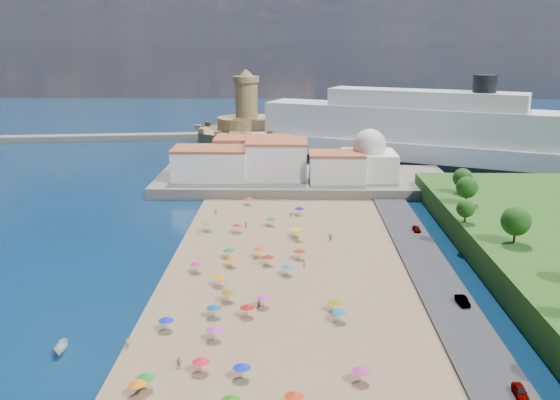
{
  "coord_description": "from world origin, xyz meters",
  "views": [
    {
      "loc": [
        7.03,
        -115.24,
        44.98
      ],
      "look_at": [
        4.0,
        25.0,
        8.0
      ],
      "focal_mm": 40.0,
      "sensor_mm": 36.0,
      "label": 1
    }
  ],
  "objects": [
    {
      "name": "jetty",
      "position": [
        -12.0,
        108.0,
        1.2
      ],
      "size": [
        18.0,
        70.0,
        2.4
      ],
      "primitive_type": "cube",
      "color": "#59544C",
      "rests_on": "ground"
    },
    {
      "name": "fortress",
      "position": [
        -12.0,
        138.0,
        6.68
      ],
      "size": [
        40.0,
        40.0,
        32.4
      ],
      "color": "#9B7C4D",
      "rests_on": "ground"
    },
    {
      "name": "breakwater",
      "position": [
        -110.0,
        153.0,
        1.3
      ],
      "size": [
        199.03,
        34.77,
        2.6
      ],
      "primitive_type": "cube",
      "rotation": [
        0.0,
        0.0,
        0.14
      ],
      "color": "#59544C",
      "rests_on": "ground"
    },
    {
      "name": "beachgoers",
      "position": [
        -1.05,
        -2.48,
        1.12
      ],
      "size": [
        35.06,
        94.07,
        1.88
      ],
      "color": "tan",
      "rests_on": "beach"
    },
    {
      "name": "domed_building",
      "position": [
        30.0,
        71.0,
        8.97
      ],
      "size": [
        16.0,
        16.0,
        15.0
      ],
      "color": "silver",
      "rests_on": "terrace"
    },
    {
      "name": "beach_parasols",
      "position": [
        -0.09,
        -16.65,
        2.15
      ],
      "size": [
        31.67,
        117.11,
        2.2
      ],
      "color": "gray",
      "rests_on": "beach"
    },
    {
      "name": "hillside_trees",
      "position": [
        49.17,
        -9.65,
        10.07
      ],
      "size": [
        15.05,
        106.89,
        7.6
      ],
      "color": "#382314",
      "rests_on": "hillside"
    },
    {
      "name": "waterfront_buildings",
      "position": [
        -3.05,
        73.64,
        7.88
      ],
      "size": [
        57.0,
        29.0,
        11.0
      ],
      "color": "silver",
      "rests_on": "terrace"
    },
    {
      "name": "cruise_ship",
      "position": [
        53.74,
        107.22,
        9.58
      ],
      "size": [
        144.55,
        79.09,
        32.35
      ],
      "color": "black",
      "rests_on": "ground"
    },
    {
      "name": "ground",
      "position": [
        0.0,
        0.0,
        0.0
      ],
      "size": [
        700.0,
        700.0,
        0.0
      ],
      "primitive_type": "plane",
      "color": "#071938",
      "rests_on": "ground"
    },
    {
      "name": "parked_cars",
      "position": [
        36.0,
        -13.46,
        1.36
      ],
      "size": [
        1.89,
        72.91,
        1.36
      ],
      "color": "gray",
      "rests_on": "promenade"
    },
    {
      "name": "terrace",
      "position": [
        10.0,
        73.0,
        1.5
      ],
      "size": [
        90.0,
        36.0,
        3.0
      ],
      "primitive_type": "cube",
      "color": "#59544C",
      "rests_on": "ground"
    }
  ]
}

